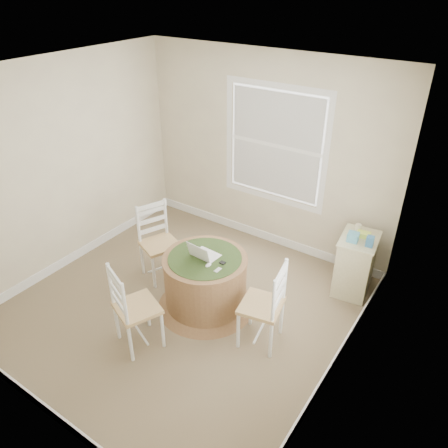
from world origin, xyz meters
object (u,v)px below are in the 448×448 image
Objects in this scene: corner_chest at (355,264)px; laptop at (204,254)px; round_table at (205,280)px; chair_right at (261,305)px; chair_near at (137,307)px; chair_left at (160,244)px.

laptop is at bearing -144.40° from corner_chest.
chair_right is (0.79, -0.12, 0.11)m from round_table.
chair_left is at bearing -36.91° from chair_near.
laptop is (-0.02, 0.02, 0.33)m from round_table.
round_table is 0.33m from laptop.
chair_near is 3.08× the size of laptop.
round_table is 0.81m from chair_right.
laptop is 0.42× the size of corner_chest.
corner_chest reaches higher than round_table.
round_table is at bearing 146.44° from laptop.
round_table is 3.63× the size of laptop.
chair_left is at bearing -110.53° from chair_right.
round_table is at bearing -81.51° from chair_near.
round_table is at bearing -109.81° from chair_right.
corner_chest is (1.29, 1.23, 0.00)m from round_table.
chair_near is 1.00× the size of chair_right.
chair_right reaches higher than round_table.
corner_chest is at bearing -133.00° from laptop.
chair_near is at bearing 81.44° from laptop.
laptop is at bearing -110.76° from chair_right.
corner_chest is at bearing -102.98° from chair_near.
chair_right is 3.08× the size of laptop.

